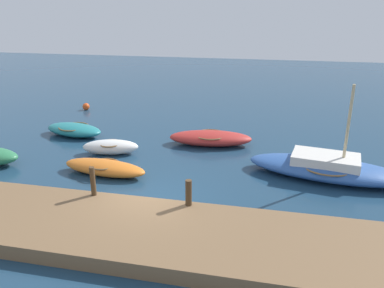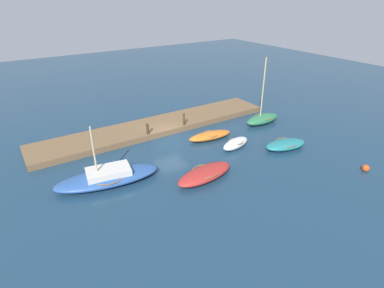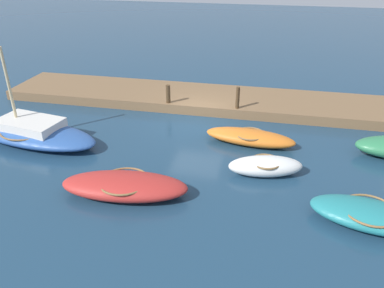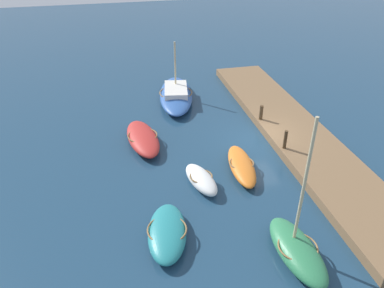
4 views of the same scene
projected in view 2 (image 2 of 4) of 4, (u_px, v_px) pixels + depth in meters
The scene contains 11 objects.
ground_plane at pixel (170, 138), 25.99m from camera, with size 84.00×84.00×0.00m, color navy.
dock_platform at pixel (157, 126), 27.61m from camera, with size 21.47×3.64×0.48m, color brown.
motorboat_red at pixel (205, 174), 20.27m from camera, with size 4.45×2.12×0.72m.
sailboat_blue at pixel (108, 177), 19.81m from camera, with size 6.82×3.33×4.02m.
rowboat_orange at pixel (210, 136), 25.66m from camera, with size 3.91×1.62×0.62m.
rowboat_teal at pixel (285, 144), 24.14m from camera, with size 3.68×2.19×0.67m.
rowboat_green at pixel (262, 119), 28.65m from camera, with size 3.77×1.64×6.02m.
dinghy_white at pixel (236, 144), 24.25m from camera, with size 2.88×1.64×0.71m.
mooring_post_west at pixel (184, 119), 26.98m from camera, with size 0.18×0.18×1.07m, color #47331E.
mooring_post_mid_west at pixel (148, 129), 25.32m from camera, with size 0.22×0.22×0.92m, color #47331E.
marker_buoy at pixel (366, 168), 21.16m from camera, with size 0.48×0.48×0.48m, color #E54C19.
Camera 2 is at (11.25, 20.70, 11.15)m, focal length 29.15 mm.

